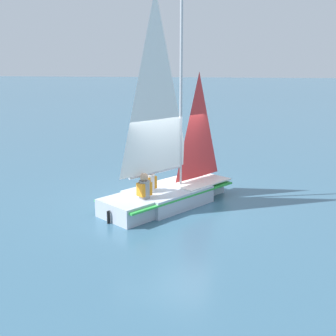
{
  "coord_description": "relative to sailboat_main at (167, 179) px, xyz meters",
  "views": [
    {
      "loc": [
        11.3,
        2.38,
        3.91
      ],
      "look_at": [
        0.0,
        0.0,
        1.08
      ],
      "focal_mm": 45.0,
      "sensor_mm": 36.0,
      "label": 1
    }
  ],
  "objects": [
    {
      "name": "ground_plane",
      "position": [
        -0.03,
        0.02,
        -0.77
      ],
      "size": [
        260.0,
        260.0,
        0.0
      ],
      "primitive_type": "plane",
      "color": "#38607A"
    },
    {
      "name": "sailor_crew",
      "position": [
        0.98,
        -0.41,
        -0.15
      ],
      "size": [
        0.43,
        0.42,
        1.16
      ],
      "rotation": [
        0.0,
        0.0,
        2.56
      ],
      "color": "black",
      "rests_on": "ground_plane"
    },
    {
      "name": "sailboat_main",
      "position": [
        0.0,
        0.0,
        0.0
      ],
      "size": [
        4.23,
        3.51,
        5.93
      ],
      "rotation": [
        0.0,
        0.0,
        2.56
      ],
      "color": "#B2BCCC",
      "rests_on": "ground_plane"
    },
    {
      "name": "sailor_helm",
      "position": [
        0.33,
        -0.44,
        -0.14
      ],
      "size": [
        0.43,
        0.42,
        1.16
      ],
      "rotation": [
        0.0,
        0.0,
        2.56
      ],
      "color": "black",
      "rests_on": "ground_plane"
    }
  ]
}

